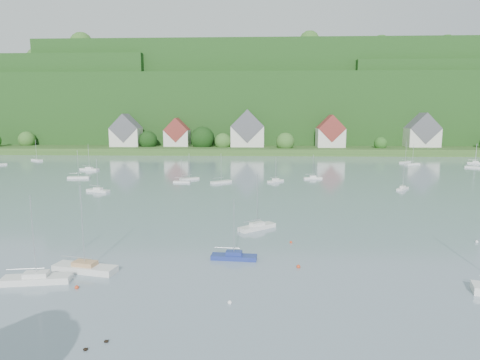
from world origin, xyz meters
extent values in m
cube|color=#2D521E|center=(0.00, 200.00, 1.50)|extent=(600.00, 60.00, 3.00)
cube|color=#143A12|center=(0.00, 275.00, 20.00)|extent=(620.00, 160.00, 40.00)
cube|color=#143A12|center=(-150.00, 260.00, 24.00)|extent=(200.00, 120.00, 52.00)
cube|color=#143A12|center=(10.00, 270.00, 28.00)|extent=(240.00, 130.00, 60.00)
sphere|color=#316123|center=(-108.08, 191.48, 5.80)|extent=(8.61, 8.61, 8.61)
sphere|color=#316123|center=(-6.80, 183.88, 5.66)|extent=(8.19, 8.19, 8.19)
sphere|color=#316123|center=(-51.96, 186.07, 5.11)|extent=(6.49, 6.49, 6.49)
sphere|color=#316123|center=(46.85, 192.08, 6.95)|extent=(12.16, 12.16, 12.16)
sphere|color=#316123|center=(22.99, 179.93, 5.84)|extent=(8.73, 8.73, 8.73)
sphere|color=black|center=(-43.87, 185.86, 6.03)|extent=(9.32, 9.32, 9.32)
sphere|color=#255018|center=(67.84, 181.69, 5.03)|extent=(6.24, 6.24, 6.24)
sphere|color=black|center=(89.43, 194.54, 5.65)|extent=(8.16, 8.16, 8.16)
sphere|color=black|center=(-17.00, 186.36, 6.87)|extent=(11.92, 11.92, 11.92)
sphere|color=#316123|center=(-119.71, 228.54, 51.84)|extent=(10.52, 10.52, 10.52)
sphere|color=#255018|center=(-84.27, 263.14, 51.80)|extent=(10.29, 10.29, 10.29)
sphere|color=black|center=(-68.16, 251.39, 51.26)|extent=(7.18, 7.18, 7.18)
sphere|color=#255018|center=(39.50, 255.03, 60.25)|extent=(12.83, 12.83, 12.83)
sphere|color=#316123|center=(-39.93, 242.18, 59.43)|extent=(8.18, 8.18, 8.18)
sphere|color=#255018|center=(1.11, 279.65, 60.23)|extent=(12.73, 12.73, 12.73)
sphere|color=#255018|center=(83.40, 244.53, 60.01)|extent=(11.50, 11.50, 11.50)
sphere|color=#255018|center=(60.71, 274.89, 60.56)|extent=(14.65, 14.65, 14.65)
sphere|color=#316123|center=(39.25, 231.29, 60.09)|extent=(11.95, 11.95, 11.95)
sphere|color=#255018|center=(119.44, 238.58, 59.71)|extent=(9.76, 9.76, 9.76)
sphere|color=#316123|center=(-47.14, 274.29, 59.24)|extent=(7.07, 7.07, 7.07)
sphere|color=black|center=(-3.47, 243.31, 59.44)|extent=(8.21, 8.21, 8.21)
sphere|color=#316123|center=(-22.82, 267.10, 60.14)|extent=(12.24, 12.24, 12.24)
sphere|color=#316123|center=(114.51, 242.98, 59.58)|extent=(9.00, 9.00, 9.00)
sphere|color=#316123|center=(-95.50, 235.90, 60.39)|extent=(13.65, 13.65, 13.65)
sphere|color=#255018|center=(101.03, 257.97, 59.41)|extent=(8.03, 8.03, 8.03)
sphere|color=#316123|center=(100.48, 258.36, 48.62)|extent=(14.97, 14.97, 14.97)
sphere|color=#255018|center=(78.67, 255.82, 47.71)|extent=(9.78, 9.78, 9.78)
sphere|color=#255018|center=(119.68, 254.71, 48.10)|extent=(12.02, 12.02, 12.02)
sphere|color=black|center=(137.90, 236.02, 48.02)|extent=(11.57, 11.57, 11.57)
sphere|color=#255018|center=(122.43, 222.73, 48.21)|extent=(12.65, 12.65, 12.65)
sphere|color=#316123|center=(99.14, 247.22, 47.66)|extent=(9.48, 9.48, 9.48)
sphere|color=#255018|center=(-39.98, 262.14, 42.10)|extent=(12.01, 12.01, 12.01)
sphere|color=black|center=(118.67, 252.35, 42.64)|extent=(15.08, 15.08, 15.08)
sphere|color=#316123|center=(108.41, 268.02, 42.80)|extent=(15.99, 15.99, 15.99)
sphere|color=black|center=(-3.70, 272.21, 42.75)|extent=(15.72, 15.72, 15.72)
sphere|color=#255018|center=(10.88, 267.92, 41.84)|extent=(10.54, 10.54, 10.54)
sphere|color=black|center=(-175.91, 289.59, 41.53)|extent=(8.74, 8.74, 8.74)
cube|color=silver|center=(-55.00, 187.00, 7.50)|extent=(14.00, 10.00, 9.00)
cube|color=#515157|center=(-55.00, 187.00, 12.00)|extent=(14.00, 10.40, 14.00)
cube|color=silver|center=(-30.00, 189.00, 7.00)|extent=(12.00, 9.00, 8.00)
cube|color=maroon|center=(-30.00, 189.00, 11.00)|extent=(12.00, 9.36, 12.00)
cube|color=silver|center=(5.00, 188.00, 8.00)|extent=(16.00, 11.00, 10.00)
cube|color=#515157|center=(5.00, 188.00, 13.00)|extent=(16.00, 11.44, 16.00)
cube|color=silver|center=(45.00, 186.00, 7.50)|extent=(13.00, 10.00, 9.00)
cube|color=maroon|center=(45.00, 186.00, 12.00)|extent=(13.00, 10.40, 13.00)
cube|color=silver|center=(90.00, 190.00, 7.50)|extent=(15.00, 10.00, 9.00)
cube|color=#515157|center=(90.00, 190.00, 12.00)|extent=(15.00, 10.40, 15.00)
cube|color=silver|center=(-14.12, 27.14, 0.36)|extent=(7.44, 3.17, 0.72)
cube|color=silver|center=(-14.12, 27.14, 0.97)|extent=(2.72, 1.81, 0.50)
cylinder|color=silver|center=(-14.12, 27.14, 5.22)|extent=(0.10, 0.10, 9.01)
cylinder|color=silver|center=(-15.19, 26.96, 1.62)|extent=(3.92, 0.73, 0.08)
cube|color=navy|center=(7.07, 35.40, 0.29)|extent=(5.91, 2.10, 0.58)
cube|color=navy|center=(7.07, 35.40, 0.83)|extent=(2.12, 1.30, 0.50)
cylinder|color=silver|center=(7.07, 35.40, 4.20)|extent=(0.10, 0.10, 7.25)
cylinder|color=silver|center=(6.21, 35.47, 1.48)|extent=(3.19, 0.34, 0.08)
cube|color=silver|center=(-10.14, 30.50, 0.38)|extent=(7.86, 3.62, 0.76)
cube|color=tan|center=(-10.14, 30.50, 1.01)|extent=(2.90, 2.00, 0.50)
cylinder|color=silver|center=(-10.14, 30.50, 5.50)|extent=(0.10, 0.10, 9.49)
cylinder|color=silver|center=(-11.26, 30.73, 1.66)|extent=(4.10, 0.93, 0.08)
cube|color=silver|center=(9.98, 49.59, 0.33)|extent=(6.18, 5.55, 0.65)
cube|color=silver|center=(9.98, 49.59, 0.90)|extent=(2.57, 2.44, 0.50)
cylinder|color=silver|center=(9.98, 49.59, 4.72)|extent=(0.10, 0.10, 8.14)
cylinder|color=silver|center=(9.23, 48.96, 1.55)|extent=(2.81, 2.34, 0.08)
sphere|color=red|center=(-9.05, 25.77, 0.00)|extent=(0.45, 0.45, 0.45)
sphere|color=white|center=(7.36, 22.92, 0.00)|extent=(0.43, 0.43, 0.43)
sphere|color=red|center=(14.97, 32.80, 0.00)|extent=(0.49, 0.49, 0.49)
sphere|color=red|center=(14.86, 42.52, 0.00)|extent=(0.40, 0.40, 0.40)
sphere|color=white|center=(41.62, 43.84, 0.00)|extent=(0.43, 0.43, 0.43)
ellipsoid|color=black|center=(-3.33, 14.40, 0.09)|extent=(0.39, 0.25, 0.25)
sphere|color=black|center=(-3.17, 14.40, 0.20)|extent=(0.11, 0.11, 0.11)
ellipsoid|color=black|center=(-2.13, 15.60, 0.09)|extent=(0.39, 0.25, 0.25)
sphere|color=black|center=(-1.97, 15.60, 0.20)|extent=(0.11, 0.11, 0.11)
cube|color=silver|center=(92.54, 143.78, 0.29)|extent=(5.92, 3.30, 0.57)
cube|color=silver|center=(92.54, 143.78, 0.82)|extent=(2.25, 1.69, 0.50)
cylinder|color=silver|center=(92.54, 143.78, 4.14)|extent=(0.10, 0.10, 7.14)
cylinder|color=silver|center=(91.73, 144.04, 1.47)|extent=(3.01, 1.06, 0.08)
cube|color=silver|center=(0.17, 95.05, 0.30)|extent=(5.69, 4.98, 0.59)
cylinder|color=silver|center=(0.17, 95.05, 4.30)|extent=(0.10, 0.10, 7.42)
cylinder|color=silver|center=(-0.53, 94.50, 1.49)|extent=(2.61, 2.08, 0.08)
cube|color=silver|center=(-46.09, 119.09, 0.32)|extent=(6.69, 3.18, 0.65)
cube|color=silver|center=(-46.09, 119.09, 0.90)|extent=(2.48, 1.73, 0.50)
cylinder|color=silver|center=(-46.09, 119.09, 4.68)|extent=(0.10, 0.10, 8.06)
cylinder|color=silver|center=(-47.04, 119.30, 1.55)|extent=(3.48, 0.86, 0.08)
cube|color=silver|center=(66.96, 145.50, 0.31)|extent=(5.65, 5.44, 0.61)
cylinder|color=silver|center=(66.96, 145.50, 4.45)|extent=(0.10, 0.10, 7.67)
cylinder|color=silver|center=(66.29, 144.87, 1.51)|extent=(2.52, 2.36, 0.08)
cube|color=silver|center=(45.84, 86.78, 0.23)|extent=(4.03, 4.43, 0.47)
cube|color=silver|center=(45.84, 86.78, 0.72)|extent=(1.76, 1.85, 0.50)
cylinder|color=silver|center=(45.84, 86.78, 3.40)|extent=(0.10, 0.10, 5.86)
cylinder|color=silver|center=(45.39, 86.25, 1.37)|extent=(1.73, 2.02, 0.08)
cube|color=silver|center=(-10.55, 94.98, 0.23)|extent=(4.75, 1.76, 0.46)
cylinder|color=silver|center=(-10.55, 94.98, 3.37)|extent=(0.10, 0.10, 5.81)
cylinder|color=silver|center=(-11.24, 95.05, 1.36)|extent=(2.55, 0.33, 0.08)
cube|color=silver|center=(-9.34, 100.15, 0.28)|extent=(5.41, 4.59, 0.56)
cylinder|color=silver|center=(-9.34, 100.15, 4.05)|extent=(0.10, 0.10, 6.98)
cylinder|color=silver|center=(-10.02, 99.65, 1.46)|extent=(2.51, 1.90, 0.08)
cube|color=silver|center=(15.01, 97.48, 0.26)|extent=(4.72, 4.55, 0.51)
cube|color=silver|center=(15.01, 97.48, 0.76)|extent=(2.00, 1.96, 0.50)
cylinder|color=silver|center=(15.01, 97.48, 3.72)|extent=(0.10, 0.10, 6.41)
cylinder|color=silver|center=(14.45, 96.95, 1.41)|extent=(2.11, 1.99, 0.08)
cube|color=silver|center=(-41.96, 101.39, 0.31)|extent=(6.28, 2.43, 0.61)
cylinder|color=silver|center=(-41.96, 101.39, 4.43)|extent=(0.10, 0.10, 7.64)
cylinder|color=silver|center=(-42.87, 101.28, 1.51)|extent=(3.35, 0.48, 0.08)
cube|color=silver|center=(-28.17, 80.65, 0.29)|extent=(6.07, 3.49, 0.59)
cube|color=silver|center=(-28.17, 80.65, 0.84)|extent=(2.31, 1.76, 0.50)
cylinder|color=silver|center=(-28.17, 80.65, 4.24)|extent=(0.10, 0.10, 7.32)
cylinder|color=silver|center=(-28.99, 80.94, 1.49)|extent=(3.06, 1.15, 0.08)
cube|color=silver|center=(67.36, 139.16, 0.28)|extent=(5.88, 3.58, 0.57)
cylinder|color=silver|center=(67.36, 139.16, 4.13)|extent=(0.10, 0.10, 7.12)
cylinder|color=silver|center=(66.57, 138.84, 1.47)|extent=(2.94, 1.23, 0.08)
cube|color=silver|center=(85.59, 130.66, 0.30)|extent=(5.83, 4.96, 0.60)
cylinder|color=silver|center=(85.59, 130.66, 4.36)|extent=(0.10, 0.10, 7.52)
cylinder|color=silver|center=(84.87, 131.20, 1.50)|extent=(2.70, 2.05, 0.08)
cube|color=silver|center=(25.93, 103.14, 0.26)|extent=(5.31, 2.01, 0.52)
cube|color=silver|center=(25.93, 103.14, 0.77)|extent=(1.92, 1.21, 0.50)
cylinder|color=silver|center=(25.93, 103.14, 3.76)|extent=(0.10, 0.10, 6.48)
cylinder|color=silver|center=(25.16, 103.05, 1.42)|extent=(2.84, 0.39, 0.08)
cube|color=silver|center=(-79.10, 146.78, 0.32)|extent=(6.18, 5.11, 0.63)
cylinder|color=silver|center=(-79.10, 146.78, 4.58)|extent=(0.10, 0.10, 7.90)
cylinder|color=silver|center=(-79.87, 147.33, 1.53)|extent=(2.88, 2.08, 0.08)
camera|label=1|loc=(9.97, -14.62, 18.11)|focal=30.78mm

